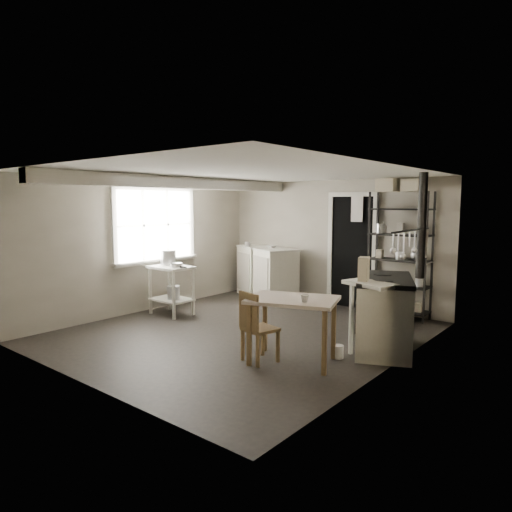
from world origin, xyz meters
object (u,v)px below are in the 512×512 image
Objects in this scene: chair at (260,322)px; stockpot at (168,258)px; shelf_rack at (399,261)px; prep_table at (172,291)px; flour_sack at (394,307)px; base_cabinets at (266,275)px; stove at (383,317)px; work_table at (292,331)px.

stockpot is at bearing 175.02° from chair.
stockpot is at bearing -148.02° from shelf_rack.
shelf_rack is 2.42× the size of chair.
flour_sack is at bearing 30.89° from prep_table.
stockpot is at bearing -81.48° from base_cabinets.
chair is at bearing -150.46° from stove.
stove is at bearing 5.69° from stockpot.
prep_table is at bearing -26.05° from stockpot.
prep_table is at bearing 167.48° from work_table.
base_cabinets is at bearing 74.40° from stockpot.
base_cabinets is (0.57, 2.03, -0.48)m from stockpot.
stove is (3.75, 0.37, -0.50)m from stockpot.
base_cabinets reaches higher than flour_sack.
chair is (2.22, -2.98, 0.02)m from base_cabinets.
base_cabinets is at bearing 127.99° from stove.
base_cabinets is (0.40, 2.11, 0.06)m from prep_table.
chair is at bearing -99.76° from shelf_rack.
shelf_rack is at bearing 33.38° from stockpot.
base_cabinets is 3.72m from chair.
base_cabinets reaches higher than work_table.
work_table is 2.54m from flour_sack.
base_cabinets is 1.28× the size of stove.
stove is 1.50m from flour_sack.
work_table is at bearing -94.78° from flour_sack.
chair reaches higher than prep_table.
shelf_rack is 3.15m from chair.
stockpot is 2.16m from base_cabinets.
prep_table is 0.97× the size of chair.
stockpot is 0.24× the size of stove.
stockpot is (-0.17, 0.08, 0.54)m from prep_table.
stove is 1.41× the size of chair.
shelf_rack is at bearing 87.23° from work_table.
prep_table is 3.83m from shelf_rack.
stove is at bearing -75.28° from shelf_rack.
prep_table is 0.54× the size of base_cabinets.
chair is (2.78, -0.95, -0.45)m from stockpot.
shelf_rack is at bearing 95.54° from chair.
stove reaches higher than prep_table.
stockpot is at bearing 161.20° from stove.
chair is 1.80× the size of flour_sack.
shelf_rack is 4.35× the size of flour_sack.
flour_sack is at bearing 19.31° from base_cabinets.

